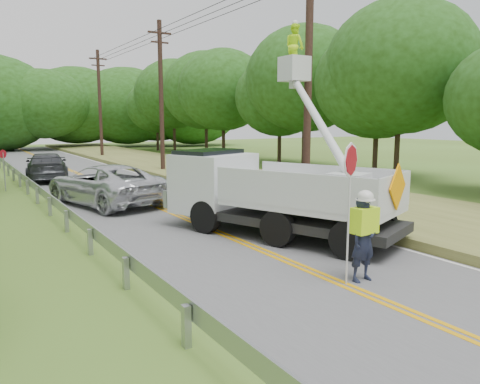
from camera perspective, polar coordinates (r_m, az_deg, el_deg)
ground at (r=9.46m, az=20.13°, el=-13.85°), size 140.00×140.00×0.00m
road at (r=20.82m, az=-11.69°, el=-1.17°), size 7.20×96.00×0.03m
guardrail at (r=20.63m, az=-23.15°, el=-0.27°), size 0.18×48.00×0.77m
utility_poles at (r=25.38m, az=-3.61°, el=12.68°), size 1.60×43.30×10.00m
tall_grass_verge at (r=24.13m, az=4.32°, el=0.68°), size 7.00×96.00×0.30m
treeline_right at (r=38.42m, az=3.95°, el=12.72°), size 10.54×52.43×10.74m
treeline_horizon at (r=62.17m, az=-24.08°, el=9.87°), size 56.21×13.99×11.34m
flagger at (r=10.54m, az=15.02°, el=-4.88°), size 1.16×0.48×3.10m
bucket_truck at (r=14.97m, az=2.00°, el=1.37°), size 5.83×7.74×7.14m
suv_silver at (r=20.41m, az=-16.33°, el=0.91°), size 4.30×6.67×1.71m
suv_darkgrey at (r=30.03m, az=-22.77°, el=2.93°), size 3.10×5.87×1.62m
stop_sign_permanent at (r=26.12m, az=-27.17°, el=3.04°), size 0.37×0.30×2.12m
yard_sign at (r=19.23m, az=12.20°, el=-0.50°), size 0.48×0.18×0.71m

